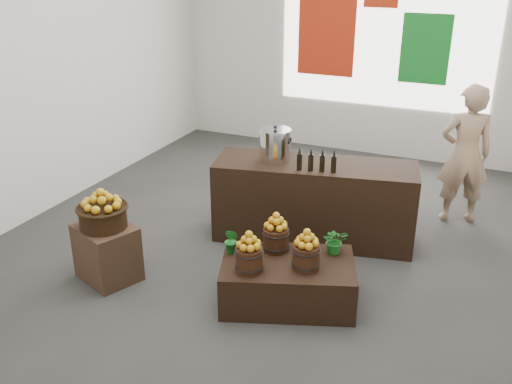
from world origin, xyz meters
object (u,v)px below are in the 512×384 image
at_px(wicker_basket, 103,217).
at_px(counter, 314,201).
at_px(stock_pot_left, 275,146).
at_px(crate, 107,252).
at_px(shopper, 465,155).
at_px(display_table, 288,282).

relative_size(wicker_basket, counter, 0.21).
relative_size(wicker_basket, stock_pot_left, 1.34).
relative_size(crate, counter, 0.26).
bearing_deg(counter, wicker_basket, -145.63).
bearing_deg(stock_pot_left, crate, -126.28).
relative_size(wicker_basket, shopper, 0.27).
height_order(display_table, stock_pot_left, stock_pot_left).
bearing_deg(wicker_basket, stock_pot_left, 53.72).
bearing_deg(wicker_basket, counter, 46.21).
bearing_deg(wicker_basket, crate, 0.00).
height_order(crate, counter, counter).
bearing_deg(stock_pot_left, wicker_basket, -126.28).
height_order(wicker_basket, shopper, shopper).
bearing_deg(stock_pot_left, counter, 11.84).
xyz_separation_m(crate, display_table, (1.78, 0.33, -0.07)).
bearing_deg(stock_pot_left, display_table, -62.60).
bearing_deg(counter, shopper, 26.57).
relative_size(display_table, shopper, 0.72).
height_order(counter, shopper, shopper).
xyz_separation_m(crate, stock_pot_left, (1.14, 1.56, 0.78)).
distance_m(counter, stock_pot_left, 0.76).
xyz_separation_m(crate, counter, (1.58, 1.65, 0.16)).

